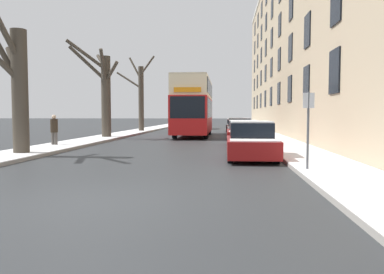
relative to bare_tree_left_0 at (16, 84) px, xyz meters
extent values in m
plane|color=#303335|center=(5.90, -7.59, -2.97)|extent=(320.00, 320.00, 0.00)
cube|color=gray|center=(-0.03, 45.41, -2.91)|extent=(2.37, 130.00, 0.13)
cube|color=white|center=(-0.03, 45.41, -2.83)|extent=(2.35, 130.00, 0.03)
cube|color=gray|center=(11.83, 45.41, -2.91)|extent=(2.37, 130.00, 0.13)
cube|color=white|center=(11.83, 45.41, -2.83)|extent=(2.35, 130.00, 0.03)
cube|color=tan|center=(17.51, 22.19, 5.75)|extent=(9.00, 54.10, 17.44)
cube|color=black|center=(12.98, 1.04, 0.51)|extent=(0.08, 1.40, 1.80)
cube|color=black|center=(12.98, 6.33, 0.51)|extent=(0.08, 1.40, 1.80)
cube|color=black|center=(12.98, 11.62, 0.51)|extent=(0.08, 1.40, 1.80)
cube|color=black|center=(12.98, 16.91, 0.51)|extent=(0.08, 1.40, 1.80)
cube|color=black|center=(12.98, 22.19, 0.51)|extent=(0.08, 1.40, 1.80)
cube|color=black|center=(12.98, 27.48, 0.51)|extent=(0.08, 1.40, 1.80)
cube|color=black|center=(12.98, 32.77, 0.51)|extent=(0.08, 1.40, 1.80)
cube|color=black|center=(12.98, 38.06, 0.51)|extent=(0.08, 1.40, 1.80)
cube|color=black|center=(12.98, 43.35, 0.51)|extent=(0.08, 1.40, 1.80)
cube|color=black|center=(12.98, 1.04, 3.31)|extent=(0.08, 1.40, 1.80)
cube|color=black|center=(12.98, 6.33, 3.31)|extent=(0.08, 1.40, 1.80)
cube|color=black|center=(12.98, 11.62, 3.31)|extent=(0.08, 1.40, 1.80)
cube|color=black|center=(12.98, 16.91, 3.31)|extent=(0.08, 1.40, 1.80)
cube|color=black|center=(12.98, 22.19, 3.31)|extent=(0.08, 1.40, 1.80)
cube|color=black|center=(12.98, 27.48, 3.31)|extent=(0.08, 1.40, 1.80)
cube|color=black|center=(12.98, 32.77, 3.31)|extent=(0.08, 1.40, 1.80)
cube|color=black|center=(12.98, 38.06, 3.31)|extent=(0.08, 1.40, 1.80)
cube|color=black|center=(12.98, 43.35, 3.31)|extent=(0.08, 1.40, 1.80)
cube|color=black|center=(12.98, 11.62, 6.10)|extent=(0.08, 1.40, 1.80)
cube|color=black|center=(12.98, 16.91, 6.10)|extent=(0.08, 1.40, 1.80)
cube|color=black|center=(12.98, 22.19, 6.10)|extent=(0.08, 1.40, 1.80)
cube|color=black|center=(12.98, 27.48, 6.10)|extent=(0.08, 1.40, 1.80)
cube|color=black|center=(12.98, 32.77, 6.10)|extent=(0.08, 1.40, 1.80)
cube|color=black|center=(12.98, 38.06, 6.10)|extent=(0.08, 1.40, 1.80)
cube|color=black|center=(12.98, 43.35, 6.10)|extent=(0.08, 1.40, 1.80)
cube|color=black|center=(12.98, 22.19, 8.89)|extent=(0.08, 1.40, 1.80)
cube|color=black|center=(12.98, 27.48, 8.89)|extent=(0.08, 1.40, 1.80)
cube|color=black|center=(12.98, 32.77, 8.89)|extent=(0.08, 1.40, 1.80)
cube|color=black|center=(12.98, 38.06, 8.89)|extent=(0.08, 1.40, 1.80)
cube|color=black|center=(12.98, 43.35, 8.89)|extent=(0.08, 1.40, 1.80)
cube|color=black|center=(12.98, 32.77, 11.68)|extent=(0.08, 1.40, 1.80)
cube|color=black|center=(12.98, 38.06, 11.68)|extent=(0.08, 1.40, 1.80)
cube|color=black|center=(12.98, 43.35, 11.68)|extent=(0.08, 1.40, 1.80)
cylinder|color=#423A30|center=(0.11, 0.08, -0.37)|extent=(0.65, 0.65, 5.21)
cylinder|color=#423A30|center=(-0.48, 0.67, 0.82)|extent=(1.45, 1.47, 1.88)
cylinder|color=#423A30|center=(-0.01, -0.82, 2.08)|extent=(0.49, 1.99, 2.38)
cylinder|color=#423A30|center=(-0.57, 0.03, 1.29)|extent=(1.57, 0.34, 2.70)
cylinder|color=#423A30|center=(0.10, 11.33, -0.04)|extent=(0.67, 0.67, 5.86)
cylinder|color=#423A30|center=(-0.45, 12.12, 2.60)|extent=(1.36, 1.81, 1.35)
cylinder|color=#423A30|center=(0.63, 10.94, 1.73)|extent=(1.33, 1.07, 1.43)
cylinder|color=#423A30|center=(-1.12, 11.11, 2.35)|extent=(2.63, 0.70, 2.50)
cylinder|color=#423A30|center=(-0.98, 10.53, 2.85)|extent=(2.40, 1.86, 1.96)
cylinder|color=#423A30|center=(0.16, 10.64, 1.98)|extent=(0.38, 1.59, 2.48)
cylinder|color=#423A30|center=(0.33, 21.51, 0.24)|extent=(0.52, 0.52, 6.43)
cylinder|color=#423A30|center=(-0.31, 21.85, 3.29)|extent=(1.50, 0.92, 2.31)
cylinder|color=#423A30|center=(1.13, 20.66, 3.42)|extent=(1.81, 1.88, 1.61)
cylinder|color=#423A30|center=(-0.95, 21.80, 2.16)|extent=(2.68, 0.79, 1.73)
cube|color=red|center=(6.06, 14.99, -1.28)|extent=(2.59, 10.02, 2.70)
cube|color=beige|center=(6.06, 14.99, 0.75)|extent=(2.54, 9.82, 1.38)
cube|color=beige|center=(6.06, 14.99, 1.50)|extent=(2.54, 9.82, 0.12)
cube|color=black|center=(6.06, 14.99, -0.76)|extent=(2.62, 8.81, 1.40)
cube|color=black|center=(6.06, 14.99, 0.82)|extent=(2.62, 8.81, 1.05)
cube|color=black|center=(6.06, 10.00, -0.76)|extent=(2.33, 0.06, 1.47)
cube|color=orange|center=(6.06, 9.99, 0.41)|extent=(1.81, 0.05, 0.32)
cylinder|color=black|center=(4.93, 11.98, -2.47)|extent=(0.30, 1.00, 1.00)
cylinder|color=black|center=(7.18, 11.98, -2.47)|extent=(0.30, 1.00, 1.00)
cylinder|color=black|center=(4.93, 17.79, -2.47)|extent=(0.30, 1.00, 1.00)
cylinder|color=black|center=(7.18, 17.79, -2.47)|extent=(0.30, 1.00, 1.00)
cube|color=maroon|center=(9.57, -0.16, -2.48)|extent=(1.85, 4.03, 0.64)
cube|color=black|center=(9.57, 0.00, -1.86)|extent=(1.59, 2.02, 0.61)
cube|color=white|center=(9.57, 0.00, -1.52)|extent=(1.56, 1.92, 0.06)
cube|color=white|center=(9.57, -1.59, -2.14)|extent=(1.67, 1.05, 0.05)
cylinder|color=black|center=(8.75, -1.37, -2.66)|extent=(0.20, 0.62, 0.62)
cylinder|color=black|center=(10.38, -1.37, -2.66)|extent=(0.20, 0.62, 0.62)
cylinder|color=black|center=(8.75, 1.05, -2.66)|extent=(0.20, 0.62, 0.62)
cylinder|color=black|center=(10.38, 1.05, -2.66)|extent=(0.20, 0.62, 0.62)
cube|color=maroon|center=(9.57, 5.77, -2.45)|extent=(1.78, 4.54, 0.70)
cube|color=black|center=(9.57, 5.95, -1.84)|extent=(1.53, 2.27, 0.51)
cube|color=white|center=(9.57, 5.95, -1.56)|extent=(1.50, 2.16, 0.05)
cube|color=white|center=(9.57, 4.15, -2.08)|extent=(1.61, 1.19, 0.04)
cylinder|color=black|center=(8.78, 4.40, -2.66)|extent=(0.20, 0.63, 0.63)
cylinder|color=black|center=(10.35, 4.40, -2.66)|extent=(0.20, 0.63, 0.63)
cylinder|color=black|center=(8.78, 7.13, -2.66)|extent=(0.20, 0.63, 0.63)
cylinder|color=black|center=(10.35, 7.13, -2.66)|extent=(0.20, 0.63, 0.63)
cube|color=#9EA3AD|center=(9.57, 11.71, -2.46)|extent=(1.68, 4.28, 0.69)
cube|color=black|center=(9.57, 11.88, -1.82)|extent=(1.45, 2.14, 0.59)
cube|color=white|center=(9.57, 11.88, -1.49)|extent=(1.41, 2.03, 0.05)
cube|color=white|center=(9.57, 10.19, -2.09)|extent=(1.51, 1.12, 0.04)
cylinder|color=black|center=(8.84, 10.43, -2.67)|extent=(0.20, 0.60, 0.60)
cylinder|color=black|center=(10.30, 10.43, -2.67)|extent=(0.20, 0.60, 0.60)
cylinder|color=black|center=(8.84, 12.99, -2.67)|extent=(0.20, 0.60, 0.60)
cylinder|color=black|center=(10.30, 12.99, -2.67)|extent=(0.20, 0.60, 0.60)
cube|color=maroon|center=(9.57, 17.83, -2.52)|extent=(1.70, 4.16, 0.56)
cube|color=black|center=(9.57, 18.00, -2.00)|extent=(1.47, 2.08, 0.49)
cube|color=white|center=(9.57, 18.00, -1.71)|extent=(1.43, 1.98, 0.08)
cube|color=white|center=(9.57, 16.35, -2.21)|extent=(1.53, 1.09, 0.07)
cylinder|color=black|center=(8.82, 16.58, -2.65)|extent=(0.20, 0.65, 0.65)
cylinder|color=black|center=(10.31, 16.58, -2.65)|extent=(0.20, 0.65, 0.65)
cylinder|color=black|center=(8.82, 19.08, -2.65)|extent=(0.20, 0.65, 0.65)
cylinder|color=black|center=(10.31, 19.08, -2.65)|extent=(0.20, 0.65, 0.65)
cube|color=black|center=(9.57, 23.13, -2.51)|extent=(1.84, 4.51, 0.58)
cube|color=black|center=(9.57, 23.31, -1.97)|extent=(1.58, 2.25, 0.50)
cube|color=white|center=(9.57, 23.31, -1.68)|extent=(1.54, 2.14, 0.09)
cube|color=white|center=(9.57, 21.53, -2.19)|extent=(1.65, 1.18, 0.07)
cylinder|color=black|center=(8.76, 21.78, -2.67)|extent=(0.20, 0.61, 0.61)
cylinder|color=black|center=(10.37, 21.78, -2.67)|extent=(0.20, 0.61, 0.61)
cylinder|color=black|center=(8.76, 24.48, -2.67)|extent=(0.20, 0.61, 0.61)
cylinder|color=black|center=(10.37, 24.48, -2.67)|extent=(0.20, 0.61, 0.61)
cube|color=white|center=(4.74, 30.69, -1.61)|extent=(1.96, 4.97, 2.29)
cube|color=black|center=(4.74, 28.23, -1.07)|extent=(1.73, 0.06, 1.01)
cylinder|color=black|center=(3.87, 29.10, -2.63)|extent=(0.22, 0.68, 0.68)
cylinder|color=black|center=(5.60, 29.10, -2.63)|extent=(0.22, 0.68, 0.68)
cylinder|color=black|center=(3.87, 32.28, -2.63)|extent=(0.22, 0.68, 0.68)
cylinder|color=black|center=(5.60, 32.28, -2.63)|extent=(0.22, 0.68, 0.68)
cylinder|color=#4C4742|center=(-0.44, 4.11, -2.57)|extent=(0.18, 0.18, 0.80)
cylinder|color=#4C4742|center=(-0.28, 4.07, -2.57)|extent=(0.18, 0.18, 0.80)
cylinder|color=#2D2319|center=(-0.36, 4.09, -1.82)|extent=(0.38, 0.38, 0.70)
sphere|color=beige|center=(-0.36, 4.09, -1.36)|extent=(0.22, 0.22, 0.22)
cylinder|color=#4C4F54|center=(10.94, -3.72, -1.78)|extent=(0.07, 0.07, 2.39)
cube|color=silver|center=(10.94, -3.74, -0.83)|extent=(0.32, 0.02, 0.44)
camera|label=1|loc=(8.56, -14.75, -1.24)|focal=35.00mm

